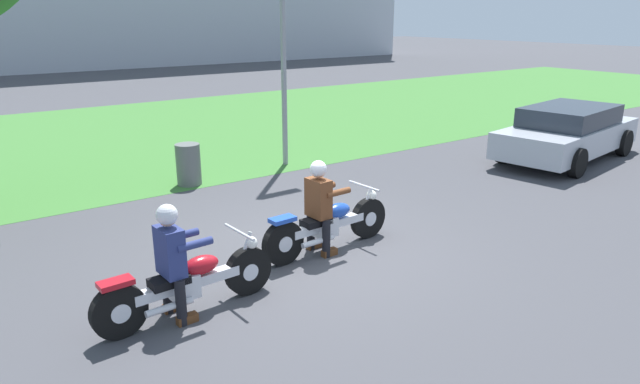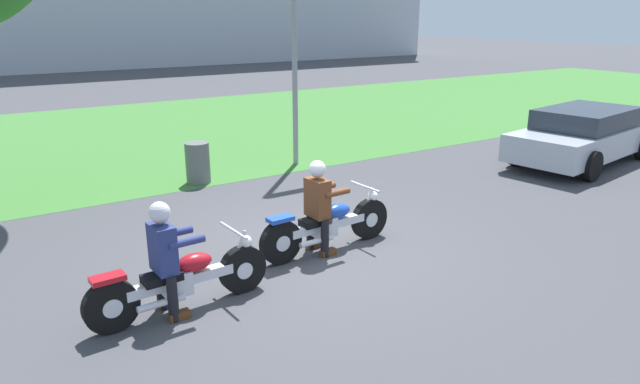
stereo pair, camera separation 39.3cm
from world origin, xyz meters
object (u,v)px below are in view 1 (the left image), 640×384
(streetlight_pole, at_px, (287,10))
(car_parked, at_px, (568,132))
(motorcycle_lead, at_px, (328,225))
(rider_lead, at_px, (319,200))
(motorcycle_follow, at_px, (189,284))
(rider_follow, at_px, (172,253))
(trash_can, at_px, (188,164))

(streetlight_pole, distance_m, car_parked, 7.18)
(motorcycle_lead, bearing_deg, rider_lead, 179.17)
(streetlight_pole, relative_size, car_parked, 1.19)
(motorcycle_lead, xyz_separation_m, streetlight_pole, (2.32, 4.62, 3.04))
(motorcycle_follow, xyz_separation_m, rider_follow, (-0.17, -0.01, 0.43))
(motorcycle_follow, distance_m, car_parked, 10.47)
(rider_lead, bearing_deg, car_parked, 4.82)
(rider_lead, height_order, rider_follow, rider_lead)
(motorcycle_lead, bearing_deg, streetlight_pole, 60.60)
(car_parked, bearing_deg, rider_follow, -179.55)
(trash_can, bearing_deg, motorcycle_follow, -113.46)
(streetlight_pole, xyz_separation_m, car_parked, (5.59, -3.56, -2.77))
(motorcycle_lead, relative_size, trash_can, 2.66)
(motorcycle_lead, xyz_separation_m, motorcycle_follow, (-2.43, -0.56, -0.01))
(car_parked, bearing_deg, trash_can, 149.63)
(motorcycle_lead, relative_size, motorcycle_follow, 1.01)
(rider_lead, distance_m, trash_can, 4.41)
(motorcycle_follow, bearing_deg, trash_can, 63.81)
(streetlight_pole, bearing_deg, car_parked, -32.50)
(motorcycle_follow, relative_size, streetlight_pole, 0.41)
(rider_lead, distance_m, motorcycle_follow, 2.37)
(motorcycle_follow, distance_m, trash_can, 5.38)
(rider_follow, bearing_deg, car_parked, 6.07)
(motorcycle_follow, height_order, car_parked, car_parked)
(trash_can, bearing_deg, streetlight_pole, 5.31)
(trash_can, bearing_deg, motorcycle_lead, -86.23)
(rider_lead, height_order, trash_can, rider_lead)
(rider_follow, height_order, car_parked, rider_follow)
(rider_follow, distance_m, car_parked, 10.63)
(motorcycle_follow, height_order, streetlight_pole, streetlight_pole)
(car_parked, bearing_deg, motorcycle_lead, 179.33)
(trash_can, distance_m, car_parked, 8.84)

